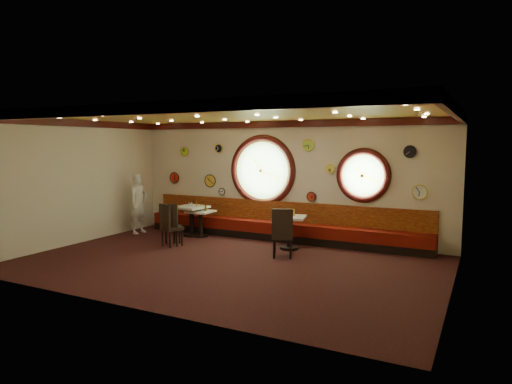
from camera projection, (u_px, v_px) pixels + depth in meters
name	position (u px, v px, depth m)	size (l,w,h in m)	color
floor	(226.00, 263.00, 9.89)	(9.00, 6.00, 0.00)	black
ceiling	(225.00, 114.00, 9.55)	(9.00, 6.00, 0.02)	gold
wall_back	(283.00, 180.00, 12.38)	(9.00, 0.02, 3.20)	beige
wall_front	(127.00, 208.00, 7.06)	(9.00, 0.02, 3.20)	beige
wall_left	(76.00, 182.00, 11.76)	(0.02, 6.00, 3.20)	beige
wall_right	(455.00, 202.00, 7.68)	(0.02, 6.00, 3.20)	beige
molding_back	(282.00, 124.00, 12.17)	(9.00, 0.10, 0.18)	#380C0A
molding_front	(126.00, 109.00, 6.95)	(9.00, 0.10, 0.18)	#380C0A
molding_left	(75.00, 123.00, 11.58)	(0.10, 6.00, 0.18)	#380C0A
molding_right	(456.00, 112.00, 7.55)	(0.10, 6.00, 0.18)	#380C0A
banquette_base	(278.00, 236.00, 12.29)	(8.00, 0.55, 0.20)	black
banquette_seat	(278.00, 227.00, 12.26)	(8.00, 0.55, 0.30)	#580D07
banquette_back	(281.00, 211.00, 12.41)	(8.00, 0.10, 0.55)	#600A07
porthole_left_glass	(263.00, 170.00, 12.62)	(1.66, 1.66, 0.02)	#99CD7B
porthole_left_frame	(262.00, 170.00, 12.60)	(1.98, 1.98, 0.18)	#380C0A
porthole_left_ring	(262.00, 171.00, 12.58)	(1.61, 1.61, 0.03)	yellow
porthole_right_glass	(363.00, 175.00, 11.36)	(1.10, 1.10, 0.02)	#99CD7B
porthole_right_frame	(363.00, 175.00, 11.34)	(1.38, 1.38, 0.18)	#380C0A
porthole_right_ring	(363.00, 176.00, 11.32)	(1.09, 1.09, 0.03)	yellow
wall_clock_0	(175.00, 178.00, 13.98)	(0.32, 0.32, 0.03)	red
wall_clock_1	(185.00, 152.00, 13.71)	(0.26, 0.26, 0.03)	#96CF29
wall_clock_2	(219.00, 148.00, 13.16)	(0.24, 0.24, 0.03)	black
wall_clock_3	(210.00, 181.00, 13.39)	(0.36, 0.36, 0.03)	gold
wall_clock_4	(410.00, 152.00, 10.76)	(0.28, 0.28, 0.03)	black
wall_clock_5	(222.00, 192.00, 13.24)	(0.20, 0.20, 0.03)	silver
wall_clock_6	(330.00, 169.00, 11.69)	(0.22, 0.22, 0.03)	#DED94A
wall_clock_7	(420.00, 192.00, 10.75)	(0.34, 0.34, 0.03)	white
wall_clock_8	(311.00, 197.00, 12.00)	(0.24, 0.24, 0.03)	red
wall_clock_9	(308.00, 145.00, 11.90)	(0.30, 0.30, 0.03)	#A0D442
table_a	(192.00, 217.00, 12.79)	(0.87, 0.87, 0.85)	black
table_b	(201.00, 220.00, 12.70)	(0.69, 0.69, 0.73)	black
table_c	(290.00, 228.00, 11.18)	(0.89, 0.89, 0.82)	black
chair_a	(170.00, 222.00, 11.54)	(0.60, 0.60, 0.67)	black
chair_b	(168.00, 222.00, 11.47)	(0.58, 0.58, 0.67)	black
chair_c	(282.00, 230.00, 10.31)	(0.62, 0.62, 0.70)	black
condiment_a_salt	(189.00, 204.00, 12.87)	(0.03, 0.03, 0.10)	silver
condiment_b_salt	(199.00, 208.00, 12.81)	(0.04, 0.04, 0.10)	silver
condiment_c_salt	(286.00, 213.00, 11.25)	(0.04, 0.04, 0.11)	silver
condiment_a_pepper	(192.00, 204.00, 12.76)	(0.04, 0.04, 0.11)	silver
condiment_b_pepper	(201.00, 209.00, 12.65)	(0.04, 0.04, 0.10)	silver
condiment_c_pepper	(290.00, 215.00, 11.07)	(0.03, 0.03, 0.10)	silver
condiment_a_bottle	(197.00, 203.00, 12.81)	(0.05, 0.05, 0.15)	gold
condiment_b_bottle	(205.00, 208.00, 12.65)	(0.05, 0.05, 0.16)	gold
condiment_c_bottle	(294.00, 213.00, 11.18)	(0.05, 0.05, 0.17)	gold
waiter	(139.00, 204.00, 13.18)	(0.63, 0.41, 1.72)	silver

